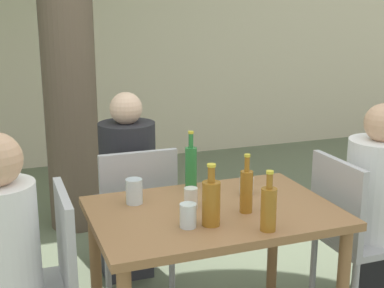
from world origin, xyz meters
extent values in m
cube|color=beige|center=(0.00, 3.58, 1.40)|extent=(10.00, 0.08, 2.80)
cylinder|color=brown|center=(-0.41, 1.84, 1.38)|extent=(0.40, 0.40, 2.77)
cube|color=#996B42|center=(0.00, 0.00, 0.72)|extent=(1.17, 0.79, 0.04)
cylinder|color=#996B42|center=(-0.52, 0.34, 0.35)|extent=(0.06, 0.06, 0.70)
cylinder|color=#996B42|center=(0.52, 0.34, 0.35)|extent=(0.06, 0.06, 0.70)
cube|color=#B2B2B7|center=(-0.70, 0.00, 0.69)|extent=(0.04, 0.44, 0.45)
cube|color=#B2B2B7|center=(0.90, 0.00, 0.45)|extent=(0.44, 0.44, 0.04)
cube|color=#B2B2B7|center=(0.70, 0.00, 0.69)|extent=(0.04, 0.44, 0.45)
cylinder|color=#B2B2B7|center=(1.09, 0.19, 0.22)|extent=(0.04, 0.04, 0.43)
cylinder|color=#B2B2B7|center=(0.71, 0.19, 0.22)|extent=(0.04, 0.04, 0.43)
cube|color=#B2B2B7|center=(-0.23, 0.72, 0.45)|extent=(0.44, 0.44, 0.04)
cube|color=#B2B2B7|center=(-0.23, 0.52, 0.69)|extent=(0.44, 0.04, 0.45)
cylinder|color=#B2B2B7|center=(-0.04, 0.91, 0.22)|extent=(0.04, 0.04, 0.43)
cylinder|color=#B2B2B7|center=(-0.42, 0.91, 0.22)|extent=(0.04, 0.04, 0.43)
cylinder|color=#B2B2B7|center=(-0.04, 0.53, 0.22)|extent=(0.04, 0.04, 0.43)
cylinder|color=#B2B2B7|center=(-0.42, 0.53, 0.22)|extent=(0.04, 0.04, 0.43)
cylinder|color=white|center=(-0.96, 0.00, 0.72)|extent=(0.31, 0.31, 0.52)
cylinder|color=white|center=(0.96, 0.00, 0.73)|extent=(0.35, 0.35, 0.53)
sphere|color=tan|center=(0.96, 0.00, 1.09)|extent=(0.21, 0.21, 0.21)
cube|color=#383842|center=(-0.23, 0.98, 0.23)|extent=(0.30, 0.40, 0.47)
cylinder|color=#232328|center=(-0.23, 0.78, 0.75)|extent=(0.34, 0.34, 0.56)
sphere|color=beige|center=(-0.23, 0.78, 1.11)|extent=(0.19, 0.19, 0.19)
cylinder|color=#9E661E|center=(0.13, -0.09, 0.84)|extent=(0.06, 0.06, 0.20)
cylinder|color=#9E661E|center=(0.13, -0.09, 0.98)|extent=(0.02, 0.02, 0.07)
cylinder|color=gold|center=(0.13, -0.09, 1.02)|extent=(0.03, 0.03, 0.01)
cylinder|color=#9E661E|center=(-0.08, -0.17, 0.84)|extent=(0.08, 0.08, 0.20)
cylinder|color=#9E661E|center=(-0.08, -0.17, 0.98)|extent=(0.03, 0.03, 0.07)
cylinder|color=gold|center=(-0.08, -0.17, 1.02)|extent=(0.04, 0.04, 0.01)
cylinder|color=#9E661E|center=(0.13, -0.31, 0.84)|extent=(0.07, 0.07, 0.19)
cylinder|color=#9E661E|center=(0.13, -0.31, 0.97)|extent=(0.03, 0.03, 0.07)
cylinder|color=gold|center=(0.13, -0.31, 1.01)|extent=(0.03, 0.03, 0.01)
cylinder|color=#287A38|center=(0.01, 0.33, 0.85)|extent=(0.06, 0.06, 0.22)
cylinder|color=#287A38|center=(0.01, 0.33, 1.00)|extent=(0.03, 0.03, 0.08)
cylinder|color=gold|center=(0.01, 0.33, 1.05)|extent=(0.03, 0.03, 0.01)
cylinder|color=silver|center=(0.24, 0.13, 0.79)|extent=(0.07, 0.07, 0.09)
cylinder|color=silver|center=(-0.34, 0.21, 0.81)|extent=(0.08, 0.08, 0.13)
cylinder|color=silver|center=(-0.19, -0.16, 0.80)|extent=(0.07, 0.07, 0.11)
cylinder|color=silver|center=(-0.10, 0.05, 0.79)|extent=(0.07, 0.07, 0.10)
camera|label=1|loc=(-0.93, -2.22, 1.69)|focal=50.00mm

